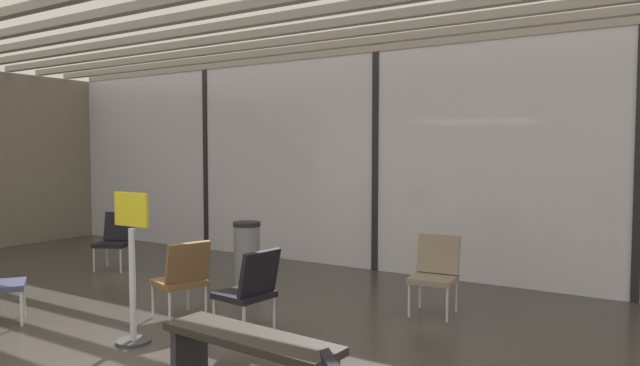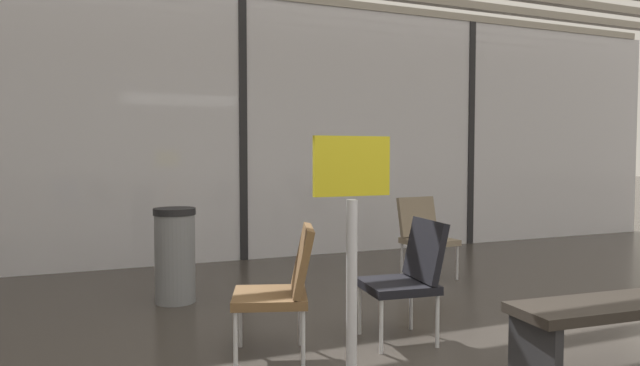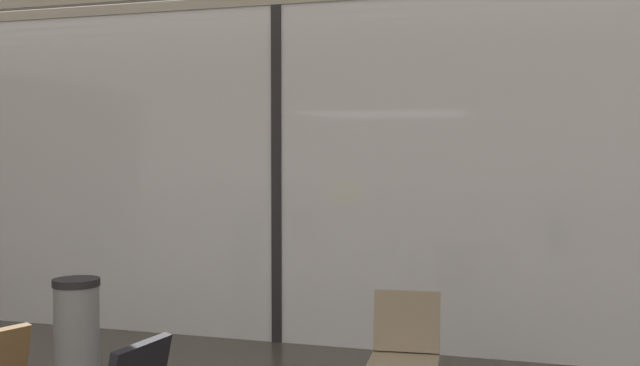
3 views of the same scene
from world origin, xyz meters
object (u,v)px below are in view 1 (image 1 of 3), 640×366
at_px(waiting_bench, 250,348).
at_px(info_sign, 132,273).
at_px(lounge_chair_3, 250,287).
at_px(trash_bin, 247,253).
at_px(parked_airplane, 482,138).
at_px(lounge_chair_1, 116,237).
at_px(lounge_chair_2, 183,275).
at_px(lounge_chair_7, 435,269).

xyz_separation_m(waiting_bench, info_sign, (-1.69, 0.31, 0.32)).
distance_m(lounge_chair_3, trash_bin, 2.21).
distance_m(parked_airplane, lounge_chair_1, 9.18).
bearing_deg(info_sign, lounge_chair_2, 99.82).
distance_m(parked_airplane, lounge_chair_3, 9.98).
bearing_deg(lounge_chair_2, lounge_chair_7, 145.87).
xyz_separation_m(parked_airplane, lounge_chair_7, (1.85, -8.08, -1.67)).
height_order(lounge_chair_7, waiting_bench, lounge_chair_7).
distance_m(parked_airplane, trash_bin, 8.37).
distance_m(lounge_chair_2, lounge_chair_7, 2.80).
bearing_deg(lounge_chair_3, parked_airplane, -170.67).
distance_m(lounge_chair_3, waiting_bench, 1.39).
bearing_deg(trash_bin, lounge_chair_2, -73.73).
bearing_deg(waiting_bench, lounge_chair_3, -47.15).
bearing_deg(parked_airplane, lounge_chair_7, -77.09).
height_order(lounge_chair_1, lounge_chair_2, same).
relative_size(lounge_chair_1, info_sign, 0.60).
relative_size(lounge_chair_7, waiting_bench, 0.57).
xyz_separation_m(lounge_chair_1, info_sign, (3.00, -2.14, 0.18)).
distance_m(lounge_chair_2, info_sign, 0.80).
relative_size(lounge_chair_3, info_sign, 0.60).
bearing_deg(lounge_chair_2, trash_bin, -146.03).
distance_m(waiting_bench, trash_bin, 3.59).
relative_size(lounge_chair_1, waiting_bench, 0.57).
distance_m(parked_airplane, lounge_chair_7, 8.45).
bearing_deg(parked_airplane, waiting_bench, -82.32).
relative_size(lounge_chair_1, trash_bin, 1.01).
height_order(parked_airplane, trash_bin, parked_airplane).
height_order(lounge_chair_1, info_sign, info_sign).
bearing_deg(waiting_bench, info_sign, -6.81).
bearing_deg(trash_bin, waiting_bench, -50.04).
bearing_deg(lounge_chair_3, info_sign, -41.23).
height_order(lounge_chair_2, info_sign, info_sign).
bearing_deg(parked_airplane, lounge_chair_3, -86.51).
bearing_deg(lounge_chair_2, info_sign, 27.52).
distance_m(parked_airplane, lounge_chair_2, 9.95).
bearing_deg(lounge_chair_1, lounge_chair_7, -22.26).
distance_m(lounge_chair_1, lounge_chair_3, 4.06).
bearing_deg(info_sign, lounge_chair_3, 42.93).
height_order(waiting_bench, info_sign, info_sign).
distance_m(lounge_chair_3, lounge_chair_7, 2.15).
bearing_deg(info_sign, lounge_chair_7, 50.43).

